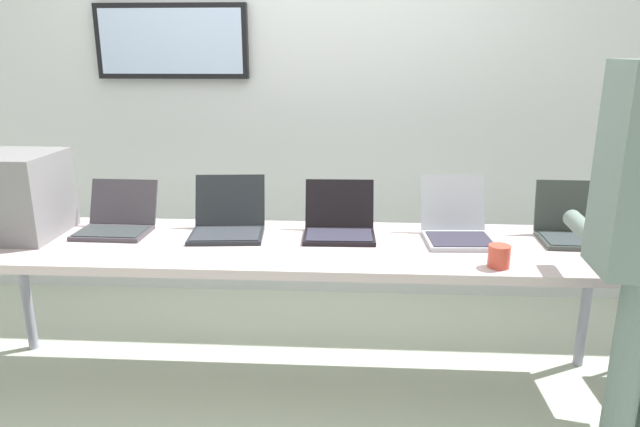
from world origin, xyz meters
The scene contains 10 objects.
ground centered at (0.00, 0.00, -0.02)m, with size 8.00×8.00×0.04m, color #B5C0AA.
back_wall centered at (-0.02, 1.13, 1.37)m, with size 8.00×0.11×2.73m.
workbench centered at (0.00, 0.00, 0.67)m, with size 3.11×0.70×0.72m.
equipment_box centered at (-1.31, 0.05, 0.92)m, with size 0.40×0.41×0.39m.
laptop_station_0 centered at (-0.86, 0.13, 0.77)m, with size 0.34×0.32×0.23m.
laptop_station_1 centered at (-0.32, 0.13, 0.78)m, with size 0.37×0.38×0.26m.
laptop_station_2 centered at (0.21, 0.14, 0.78)m, with size 0.34×0.33×0.24m.
laptop_station_3 centered at (0.76, 0.12, 0.78)m, with size 0.32×0.37×0.27m.
laptop_station_4 centered at (1.31, 0.13, 0.78)m, with size 0.35×0.30×0.26m.
coffee_mug centered at (0.87, -0.25, 0.77)m, with size 0.09×0.09×0.09m.
Camera 1 is at (0.27, -2.45, 1.56)m, focal length 31.98 mm.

